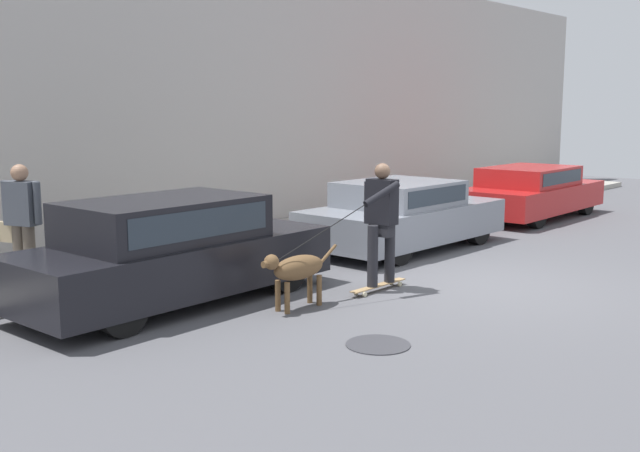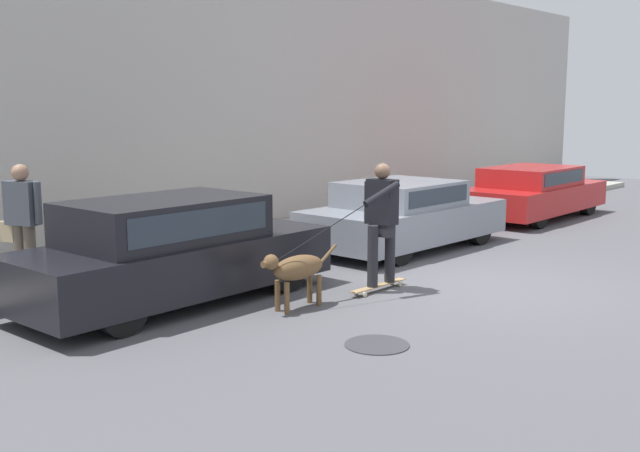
{
  "view_description": "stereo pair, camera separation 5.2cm",
  "coord_description": "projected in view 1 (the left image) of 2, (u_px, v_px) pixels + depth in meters",
  "views": [
    {
      "loc": [
        -9.36,
        -5.31,
        2.54
      ],
      "look_at": [
        -1.93,
        1.33,
        0.95
      ],
      "focal_mm": 42.0,
      "sensor_mm": 36.0,
      "label": 1
    },
    {
      "loc": [
        -9.32,
        -5.35,
        2.54
      ],
      "look_at": [
        -1.93,
        1.33,
        0.95
      ],
      "focal_mm": 42.0,
      "sensor_mm": 36.0,
      "label": 2
    }
  ],
  "objects": [
    {
      "name": "ground_plane",
      "position": [
        478.0,
        285.0,
        10.78
      ],
      "size": [
        36.0,
        36.0,
        0.0
      ],
      "primitive_type": "plane",
      "color": "#545459"
    },
    {
      "name": "back_wall",
      "position": [
        200.0,
        94.0,
        14.39
      ],
      "size": [
        32.0,
        0.3,
        5.59
      ],
      "color": "#B2ADA8",
      "rests_on": "ground_plane"
    },
    {
      "name": "sidewalk_curb",
      "position": [
        254.0,
        241.0,
        13.87
      ],
      "size": [
        30.0,
        2.55,
        0.15
      ],
      "color": "#A39E93",
      "rests_on": "ground_plane"
    },
    {
      "name": "parked_car_0",
      "position": [
        173.0,
        252.0,
        9.69
      ],
      "size": [
        4.37,
        1.77,
        1.39
      ],
      "rotation": [
        0.0,
        0.0,
        0.03
      ],
      "color": "black",
      "rests_on": "ground_plane"
    },
    {
      "name": "parked_car_1",
      "position": [
        403.0,
        216.0,
        13.47
      ],
      "size": [
        4.07,
        1.85,
        1.23
      ],
      "rotation": [
        0.0,
        0.0,
        -0.01
      ],
      "color": "black",
      "rests_on": "ground_plane"
    },
    {
      "name": "parked_car_2",
      "position": [
        531.0,
        192.0,
        17.18
      ],
      "size": [
        4.36,
        1.83,
        1.19
      ],
      "rotation": [
        0.0,
        0.0,
        0.02
      ],
      "color": "black",
      "rests_on": "ground_plane"
    },
    {
      "name": "dog",
      "position": [
        297.0,
        269.0,
        9.44
      ],
      "size": [
        1.29,
        0.35,
        0.76
      ],
      "rotation": [
        0.0,
        0.0,
        3.1
      ],
      "color": "brown",
      "rests_on": "ground_plane"
    },
    {
      "name": "skateboarder",
      "position": [
        381.0,
        219.0,
        10.32
      ],
      "size": [
        2.43,
        0.61,
        1.78
      ],
      "rotation": [
        0.0,
        0.0,
        3.14
      ],
      "color": "beige",
      "rests_on": "ground_plane"
    },
    {
      "name": "pedestrian_with_bag",
      "position": [
        21.0,
        219.0,
        10.09
      ],
      "size": [
        0.38,
        0.72,
        1.64
      ],
      "rotation": [
        0.0,
        0.0,
        0.35
      ],
      "color": "brown",
      "rests_on": "sidewalk_curb"
    },
    {
      "name": "manhole_cover",
      "position": [
        378.0,
        345.0,
        8.06
      ],
      "size": [
        0.7,
        0.7,
        0.01
      ],
      "color": "#38383D",
      "rests_on": "ground_plane"
    }
  ]
}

